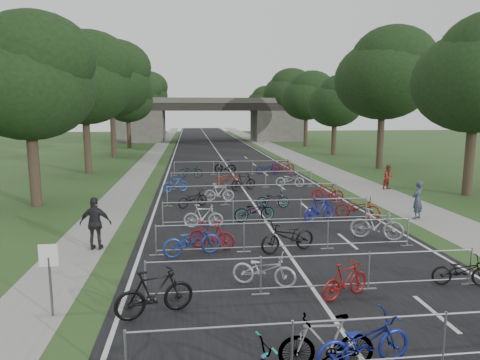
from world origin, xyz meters
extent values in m
cube|color=black|center=(0.00, 50.00, 0.01)|extent=(11.00, 140.00, 0.01)
cube|color=gray|center=(8.00, 50.00, 0.01)|extent=(3.00, 140.00, 0.01)
cube|color=gray|center=(-7.50, 50.00, 0.01)|extent=(2.00, 140.00, 0.01)
cube|color=silver|center=(0.00, 50.00, 0.00)|extent=(0.12, 140.00, 0.00)
cube|color=#4B4843|center=(-11.50, 65.00, 2.50)|extent=(8.00, 8.00, 5.00)
cube|color=#4B4843|center=(11.50, 65.00, 2.50)|extent=(8.00, 8.00, 5.00)
cube|color=black|center=(0.00, 65.00, 5.60)|extent=(30.00, 8.00, 1.20)
cube|color=#4B4843|center=(0.00, 61.20, 6.60)|extent=(30.00, 0.40, 0.90)
cube|color=#4B4843|center=(0.00, 68.80, 6.60)|extent=(30.00, 0.40, 0.90)
cylinder|color=#4C4C51|center=(-6.80, 3.00, 0.75)|extent=(0.06, 0.06, 1.50)
cube|color=white|center=(-6.80, 3.00, 1.55)|extent=(0.45, 0.04, 0.55)
cylinder|color=#33261C|center=(-11.50, 16.00, 2.10)|extent=(0.56, 0.56, 4.20)
ellipsoid|color=black|center=(-11.50, 16.00, 6.22)|extent=(6.72, 6.72, 5.51)
sphere|color=black|center=(-10.90, 15.50, 7.56)|extent=(5.38, 5.38, 5.38)
sphere|color=black|center=(-12.00, 16.50, 5.38)|extent=(4.37, 4.37, 4.37)
cylinder|color=#33261C|center=(13.00, 16.00, 2.24)|extent=(0.56, 0.56, 4.48)
ellipsoid|color=black|center=(13.00, 16.00, 6.63)|extent=(7.17, 7.17, 5.88)
sphere|color=black|center=(12.50, 16.50, 5.73)|extent=(4.66, 4.66, 4.66)
cylinder|color=#33261C|center=(-11.50, 28.00, 2.36)|extent=(0.56, 0.56, 4.72)
ellipsoid|color=black|center=(-11.50, 28.00, 6.99)|extent=(7.56, 7.56, 6.20)
sphere|color=black|center=(-10.90, 27.50, 8.50)|extent=(6.05, 6.05, 6.05)
sphere|color=black|center=(-12.00, 28.50, 6.05)|extent=(4.91, 4.91, 4.91)
cylinder|color=#33261C|center=(13.00, 28.00, 2.55)|extent=(0.56, 0.56, 5.11)
ellipsoid|color=black|center=(13.00, 28.00, 7.56)|extent=(8.18, 8.18, 6.70)
sphere|color=black|center=(13.60, 27.50, 9.20)|extent=(6.54, 6.54, 6.54)
sphere|color=black|center=(12.50, 28.50, 6.54)|extent=(5.31, 5.31, 5.31)
cylinder|color=#33261C|center=(-11.50, 40.00, 2.62)|extent=(0.56, 0.56, 5.25)
ellipsoid|color=black|center=(-11.50, 40.00, 7.77)|extent=(8.40, 8.40, 6.89)
sphere|color=black|center=(-10.90, 39.50, 9.45)|extent=(6.72, 6.72, 6.72)
sphere|color=black|center=(-12.00, 40.50, 6.72)|extent=(5.46, 5.46, 5.46)
cylinder|color=#33261C|center=(13.00, 40.00, 1.92)|extent=(0.56, 0.56, 3.85)
ellipsoid|color=black|center=(13.00, 40.00, 5.70)|extent=(6.16, 6.16, 5.05)
sphere|color=black|center=(13.60, 39.50, 6.93)|extent=(4.93, 4.93, 4.93)
sphere|color=black|center=(12.50, 40.50, 4.93)|extent=(4.00, 4.00, 4.00)
cylinder|color=#33261C|center=(-11.50, 52.00, 2.10)|extent=(0.56, 0.56, 4.20)
ellipsoid|color=black|center=(-11.50, 52.00, 6.22)|extent=(6.72, 6.72, 5.51)
sphere|color=black|center=(-10.90, 51.50, 7.56)|extent=(5.38, 5.38, 5.38)
sphere|color=black|center=(-12.00, 52.50, 5.38)|extent=(4.37, 4.37, 4.37)
cylinder|color=#33261C|center=(13.00, 52.00, 2.24)|extent=(0.56, 0.56, 4.48)
ellipsoid|color=black|center=(13.00, 52.00, 6.63)|extent=(7.17, 7.17, 5.88)
sphere|color=black|center=(13.60, 51.50, 8.06)|extent=(5.73, 5.73, 5.73)
sphere|color=black|center=(12.50, 52.50, 5.73)|extent=(4.66, 4.66, 4.66)
cylinder|color=#33261C|center=(-11.50, 64.00, 2.36)|extent=(0.56, 0.56, 4.72)
ellipsoid|color=black|center=(-11.50, 64.00, 6.99)|extent=(7.56, 7.56, 6.20)
sphere|color=black|center=(-10.90, 63.50, 8.50)|extent=(6.05, 6.05, 6.05)
sphere|color=black|center=(-12.00, 64.50, 6.05)|extent=(4.91, 4.91, 4.91)
cylinder|color=#33261C|center=(13.00, 64.00, 2.55)|extent=(0.56, 0.56, 5.11)
ellipsoid|color=black|center=(13.00, 64.00, 7.56)|extent=(8.18, 8.18, 6.70)
sphere|color=black|center=(13.60, 63.50, 9.20)|extent=(6.54, 6.54, 6.54)
sphere|color=black|center=(12.50, 64.50, 6.54)|extent=(5.31, 5.31, 5.31)
cylinder|color=#33261C|center=(-11.50, 76.00, 2.62)|extent=(0.56, 0.56, 5.25)
ellipsoid|color=black|center=(-11.50, 76.00, 7.77)|extent=(8.40, 8.40, 6.89)
sphere|color=black|center=(-10.90, 75.50, 9.45)|extent=(6.72, 6.72, 6.72)
sphere|color=black|center=(-12.00, 76.50, 6.72)|extent=(5.46, 5.46, 5.46)
cylinder|color=#33261C|center=(13.00, 76.00, 1.92)|extent=(0.56, 0.56, 3.85)
ellipsoid|color=black|center=(13.00, 76.00, 5.70)|extent=(6.16, 6.16, 5.05)
sphere|color=black|center=(13.60, 75.50, 6.93)|extent=(4.93, 4.93, 4.93)
sphere|color=black|center=(12.50, 76.50, 4.93)|extent=(4.00, 4.00, 4.00)
cylinder|color=#33261C|center=(-11.50, 88.00, 2.10)|extent=(0.56, 0.56, 4.20)
ellipsoid|color=black|center=(-11.50, 88.00, 6.22)|extent=(6.72, 6.72, 5.51)
sphere|color=black|center=(-10.90, 87.50, 7.56)|extent=(5.38, 5.38, 5.38)
sphere|color=black|center=(-12.00, 88.50, 5.38)|extent=(4.37, 4.37, 4.37)
cylinder|color=#33261C|center=(13.00, 88.00, 2.24)|extent=(0.56, 0.56, 4.48)
ellipsoid|color=black|center=(13.00, 88.00, 6.63)|extent=(7.17, 7.17, 5.88)
sphere|color=black|center=(13.60, 87.50, 8.06)|extent=(5.73, 5.73, 5.73)
sphere|color=black|center=(12.50, 88.50, 5.73)|extent=(4.66, 4.66, 4.66)
cylinder|color=#9EA0A6|center=(0.00, 0.00, 1.05)|extent=(9.20, 0.04, 0.04)
cylinder|color=#9EA0A6|center=(0.00, 0.00, 0.18)|extent=(9.20, 0.04, 0.04)
cylinder|color=#9EA0A6|center=(-4.60, 0.00, 0.55)|extent=(0.05, 0.05, 1.10)
cylinder|color=#9EA0A6|center=(-1.53, 0.00, 0.55)|extent=(0.05, 0.05, 1.10)
cylinder|color=#9EA0A6|center=(1.53, 0.00, 0.55)|extent=(0.05, 0.05, 1.10)
cylinder|color=#9EA0A6|center=(0.00, 3.60, 1.05)|extent=(9.20, 0.04, 0.04)
cylinder|color=#9EA0A6|center=(0.00, 3.60, 0.18)|extent=(9.20, 0.04, 0.04)
cylinder|color=#9EA0A6|center=(-4.60, 3.60, 0.55)|extent=(0.05, 0.05, 1.10)
cube|color=#9EA0A6|center=(-4.60, 3.60, 0.01)|extent=(0.50, 0.08, 0.03)
cylinder|color=#9EA0A6|center=(-1.53, 3.60, 0.55)|extent=(0.05, 0.05, 1.10)
cube|color=#9EA0A6|center=(-1.53, 3.60, 0.01)|extent=(0.50, 0.08, 0.03)
cylinder|color=#9EA0A6|center=(1.53, 3.60, 0.55)|extent=(0.05, 0.05, 1.10)
cube|color=#9EA0A6|center=(1.53, 3.60, 0.01)|extent=(0.50, 0.08, 0.03)
cylinder|color=#9EA0A6|center=(4.60, 3.60, 0.55)|extent=(0.05, 0.05, 1.10)
cube|color=#9EA0A6|center=(4.60, 3.60, 0.01)|extent=(0.50, 0.08, 0.03)
cylinder|color=#9EA0A6|center=(0.00, 7.20, 1.05)|extent=(9.20, 0.04, 0.04)
cylinder|color=#9EA0A6|center=(0.00, 7.20, 0.18)|extent=(9.20, 0.04, 0.04)
cylinder|color=#9EA0A6|center=(-4.60, 7.20, 0.55)|extent=(0.05, 0.05, 1.10)
cube|color=#9EA0A6|center=(-4.60, 7.20, 0.01)|extent=(0.50, 0.08, 0.03)
cylinder|color=#9EA0A6|center=(-1.53, 7.20, 0.55)|extent=(0.05, 0.05, 1.10)
cube|color=#9EA0A6|center=(-1.53, 7.20, 0.01)|extent=(0.50, 0.08, 0.03)
cylinder|color=#9EA0A6|center=(1.53, 7.20, 0.55)|extent=(0.05, 0.05, 1.10)
cube|color=#9EA0A6|center=(1.53, 7.20, 0.01)|extent=(0.50, 0.08, 0.03)
cylinder|color=#9EA0A6|center=(4.60, 7.20, 0.55)|extent=(0.05, 0.05, 1.10)
cube|color=#9EA0A6|center=(4.60, 7.20, 0.01)|extent=(0.50, 0.08, 0.03)
cylinder|color=#9EA0A6|center=(0.00, 11.00, 1.05)|extent=(9.20, 0.04, 0.04)
cylinder|color=#9EA0A6|center=(0.00, 11.00, 0.18)|extent=(9.20, 0.04, 0.04)
cylinder|color=#9EA0A6|center=(-4.60, 11.00, 0.55)|extent=(0.05, 0.05, 1.10)
cube|color=#9EA0A6|center=(-4.60, 11.00, 0.01)|extent=(0.50, 0.08, 0.03)
cylinder|color=#9EA0A6|center=(-1.53, 11.00, 0.55)|extent=(0.05, 0.05, 1.10)
cube|color=#9EA0A6|center=(-1.53, 11.00, 0.01)|extent=(0.50, 0.08, 0.03)
cylinder|color=#9EA0A6|center=(1.53, 11.00, 0.55)|extent=(0.05, 0.05, 1.10)
cube|color=#9EA0A6|center=(1.53, 11.00, 0.01)|extent=(0.50, 0.08, 0.03)
cylinder|color=#9EA0A6|center=(4.60, 11.00, 0.55)|extent=(0.05, 0.05, 1.10)
cube|color=#9EA0A6|center=(4.60, 11.00, 0.01)|extent=(0.50, 0.08, 0.03)
cylinder|color=#9EA0A6|center=(0.00, 15.00, 1.05)|extent=(9.20, 0.04, 0.04)
cylinder|color=#9EA0A6|center=(0.00, 15.00, 0.18)|extent=(9.20, 0.04, 0.04)
cylinder|color=#9EA0A6|center=(-4.60, 15.00, 0.55)|extent=(0.05, 0.05, 1.10)
cube|color=#9EA0A6|center=(-4.60, 15.00, 0.01)|extent=(0.50, 0.08, 0.03)
cylinder|color=#9EA0A6|center=(-1.53, 15.00, 0.55)|extent=(0.05, 0.05, 1.10)
cube|color=#9EA0A6|center=(-1.53, 15.00, 0.01)|extent=(0.50, 0.08, 0.03)
cylinder|color=#9EA0A6|center=(1.53, 15.00, 0.55)|extent=(0.05, 0.05, 1.10)
cube|color=#9EA0A6|center=(1.53, 15.00, 0.01)|extent=(0.50, 0.08, 0.03)
cylinder|color=#9EA0A6|center=(4.60, 15.00, 0.55)|extent=(0.05, 0.05, 1.10)
cube|color=#9EA0A6|center=(4.60, 15.00, 0.01)|extent=(0.50, 0.08, 0.03)
cylinder|color=#9EA0A6|center=(0.00, 20.00, 1.05)|extent=(9.20, 0.04, 0.04)
cylinder|color=#9EA0A6|center=(0.00, 20.00, 0.18)|extent=(9.20, 0.04, 0.04)
cylinder|color=#9EA0A6|center=(-4.60, 20.00, 0.55)|extent=(0.05, 0.05, 1.10)
cube|color=#9EA0A6|center=(-4.60, 20.00, 0.01)|extent=(0.50, 0.08, 0.03)
cylinder|color=#9EA0A6|center=(-1.53, 20.00, 0.55)|extent=(0.05, 0.05, 1.10)
cube|color=#9EA0A6|center=(-1.53, 20.00, 0.01)|extent=(0.50, 0.08, 0.03)
cylinder|color=#9EA0A6|center=(1.53, 20.00, 0.55)|extent=(0.05, 0.05, 1.10)
cube|color=#9EA0A6|center=(1.53, 20.00, 0.01)|extent=(0.50, 0.08, 0.03)
cylinder|color=#9EA0A6|center=(4.60, 20.00, 0.55)|extent=(0.05, 0.05, 1.10)
cube|color=#9EA0A6|center=(4.60, 20.00, 0.01)|extent=(0.50, 0.08, 0.03)
cylinder|color=#9EA0A6|center=(0.00, 26.00, 1.05)|extent=(9.20, 0.04, 0.04)
cylinder|color=#9EA0A6|center=(0.00, 26.00, 0.18)|extent=(9.20, 0.04, 0.04)
cylinder|color=#9EA0A6|center=(-4.60, 26.00, 0.55)|extent=(0.05, 0.05, 1.10)
cube|color=#9EA0A6|center=(-4.60, 26.00, 0.01)|extent=(0.50, 0.08, 0.03)
cylinder|color=#9EA0A6|center=(-1.53, 26.00, 0.55)|extent=(0.05, 0.05, 1.10)
cube|color=#9EA0A6|center=(-1.53, 26.00, 0.01)|extent=(0.50, 0.08, 0.03)
cylinder|color=#9EA0A6|center=(1.53, 26.00, 0.55)|extent=(0.05, 0.05, 1.10)
cube|color=#9EA0A6|center=(1.53, 26.00, 0.01)|extent=(0.50, 0.08, 0.03)
cylinder|color=#9EA0A6|center=(4.60, 26.00, 0.55)|extent=(0.05, 0.05, 1.10)
cube|color=#9EA0A6|center=(4.60, 26.00, 0.01)|extent=(0.50, 0.08, 0.03)
imported|color=#9EA0A6|center=(-0.84, 0.07, 0.56)|extent=(1.90, 0.64, 1.12)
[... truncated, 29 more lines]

